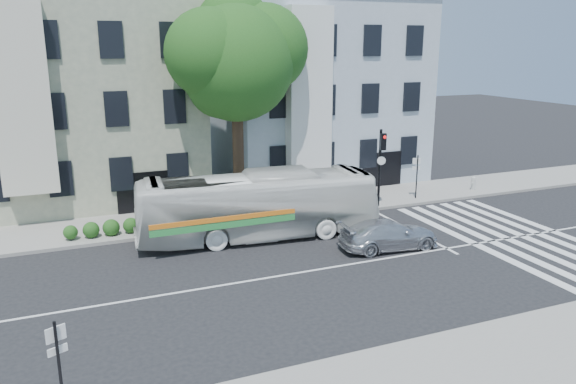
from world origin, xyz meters
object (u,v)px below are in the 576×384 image
fire_hydrant (473,183)px  near_sign_pole (58,358)px  sedan (389,234)px  traffic_signal (381,158)px  bus (258,205)px

fire_hydrant → near_sign_pole: (-22.66, -13.19, 1.18)m
fire_hydrant → sedan: bearing=-147.5°
traffic_signal → fire_hydrant: 7.34m
bus → fire_hydrant: bus is taller
bus → sedan: size_ratio=2.50×
sedan → near_sign_pole: bearing=123.1°
bus → near_sign_pole: bearing=147.0°
bus → fire_hydrant: (14.31, 2.72, -0.95)m
near_sign_pole → traffic_signal: bearing=14.1°
sedan → traffic_signal: 6.24m
near_sign_pole → fire_hydrant: bearing=6.3°
bus → traffic_signal: 7.67m
bus → traffic_signal: bearing=-70.9°
traffic_signal → fire_hydrant: bearing=26.2°
bus → near_sign_pole: bus is taller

